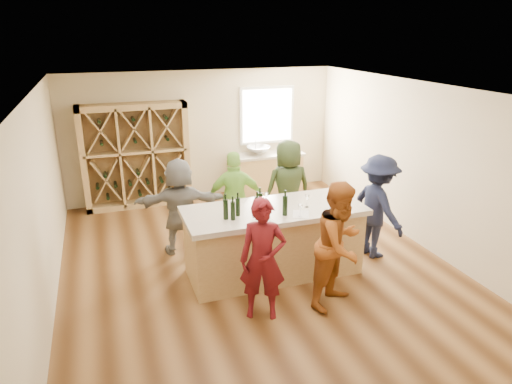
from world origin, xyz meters
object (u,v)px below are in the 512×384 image
object	(u,v)px
sink	(258,150)
person_near_left	(263,260)
person_far_right	(288,189)
wine_rack	(136,156)
person_near_right	(340,245)
tasting_counter_base	(274,243)
person_server	(377,207)
wine_bottle_d	(257,207)
person_far_mid	(235,199)
wine_bottle_c	(238,207)
wine_bottle_a	(226,209)
wine_bottle_f	(285,205)
person_far_left	(180,206)
wine_bottle_b	(233,211)
wine_bottle_e	(260,203)

from	to	relation	value
sink	person_near_left	world-z (taller)	person_near_left
sink	person_far_right	distance (m)	2.35
wine_rack	person_near_right	world-z (taller)	wine_rack
tasting_counter_base	person_server	bearing A→B (deg)	0.04
person_server	person_far_right	xyz separation A→B (m)	(-1.06, 1.25, 0.03)
wine_rack	person_near_right	xyz separation A→B (m)	(2.22, -4.73, -0.21)
wine_bottle_d	person_far_mid	size ratio (longest dim) A/B	0.18
person_near_left	wine_bottle_c	bearing A→B (deg)	114.82
wine_bottle_a	person_server	distance (m)	2.65
person_far_mid	wine_bottle_f	size ratio (longest dim) A/B	5.64
person_server	person_near_right	bearing A→B (deg)	123.23
wine_bottle_d	person_far_left	world-z (taller)	person_far_left
wine_bottle_d	person_far_left	bearing A→B (deg)	121.65
person_near_left	person_far_right	distance (m)	2.62
person_server	wine_bottle_c	bearing A→B (deg)	85.75
tasting_counter_base	person_far_left	xyz separation A→B (m)	(-1.21, 1.19, 0.33)
person_near_left	person_far_left	size ratio (longest dim) A/B	1.00
sink	wine_bottle_a	size ratio (longest dim) A/B	1.85
wine_bottle_a	person_server	xyz separation A→B (m)	(2.62, 0.16, -0.36)
wine_rack	wine_bottle_b	xyz separation A→B (m)	(0.98, -3.87, 0.12)
wine_rack	wine_bottle_d	bearing A→B (deg)	-70.95
sink	wine_bottle_b	xyz separation A→B (m)	(-1.72, -3.80, 0.20)
sink	wine_bottle_b	distance (m)	4.18
person_far_right	person_server	bearing A→B (deg)	131.12
person_far_mid	wine_bottle_f	world-z (taller)	person_far_mid
wine_bottle_e	person_far_right	distance (m)	1.75
sink	tasting_counter_base	xyz separation A→B (m)	(-1.02, -3.58, -0.51)
wine_bottle_e	person_far_right	bearing A→B (deg)	53.16
wine_bottle_c	person_far_left	xyz separation A→B (m)	(-0.62, 1.28, -0.39)
wine_bottle_b	person_near_right	xyz separation A→B (m)	(1.24, -0.86, -0.33)
wine_rack	wine_bottle_c	xyz separation A→B (m)	(1.09, -3.75, 0.11)
wine_bottle_b	wine_bottle_f	distance (m)	0.76
wine_bottle_e	wine_bottle_f	bearing A→B (deg)	-29.54
wine_bottle_c	person_far_right	distance (m)	1.94
wine_bottle_e	person_far_right	world-z (taller)	person_far_right
person_near_right	person_far_mid	bearing A→B (deg)	78.96
wine_bottle_e	person_far_left	distance (m)	1.66
wine_bottle_e	person_server	distance (m)	2.13
wine_bottle_e	person_far_mid	xyz separation A→B (m)	(-0.00, 1.26, -0.39)
wine_bottle_e	person_far_mid	size ratio (longest dim) A/B	0.19
wine_bottle_b	person_near_left	world-z (taller)	person_near_left
wine_bottle_d	person_server	size ratio (longest dim) A/B	0.17
tasting_counter_base	person_near_left	xyz separation A→B (m)	(-0.55, -1.02, 0.32)
wine_bottle_e	person_near_right	distance (m)	1.29
wine_bottle_c	person_far_left	distance (m)	1.48
wine_rack	tasting_counter_base	bearing A→B (deg)	-65.26
wine_bottle_a	person_near_left	distance (m)	0.98
person_near_left	wine_bottle_f	distance (m)	1.02
tasting_counter_base	wine_bottle_a	xyz separation A→B (m)	(-0.79, -0.16, 0.73)
sink	wine_bottle_f	size ratio (longest dim) A/B	1.81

